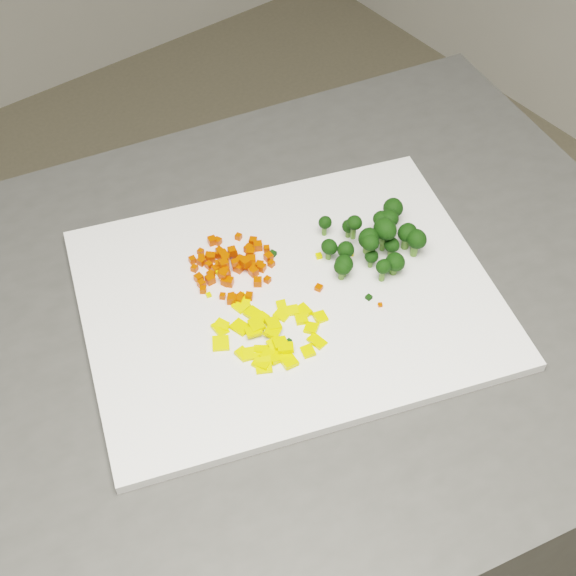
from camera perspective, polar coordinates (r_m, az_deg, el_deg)
counter_block at (r=1.30m, az=-1.91°, el=-14.69°), size 1.16×0.93×0.90m
cutting_board at (r=0.93m, az=0.00°, el=-0.65°), size 0.56×0.50×0.01m
carrot_pile at (r=0.94m, az=-4.08°, el=1.93°), size 0.10×0.10×0.03m
pepper_pile at (r=0.88m, az=-1.19°, el=-3.05°), size 0.12×0.12×0.02m
broccoli_pile at (r=0.96m, az=5.55°, el=3.86°), size 0.12×0.12×0.06m
carrot_cube_0 at (r=0.94m, az=-6.17°, el=0.29°), size 0.01×0.01×0.01m
carrot_cube_1 at (r=0.95m, az=-3.63°, el=1.88°), size 0.01×0.01×0.01m
carrot_cube_2 at (r=0.93m, az=-6.06°, el=-0.12°), size 0.01×0.01×0.01m
carrot_cube_3 at (r=0.94m, az=-6.37°, el=0.71°), size 0.01×0.01×0.01m
carrot_cube_4 at (r=0.94m, az=-4.61°, el=1.02°), size 0.01×0.01×0.01m
carrot_cube_5 at (r=0.95m, az=-2.01°, el=1.64°), size 0.01×0.01×0.01m
carrot_cube_6 at (r=0.92m, az=-3.52°, el=-0.83°), size 0.01×0.01×0.01m
carrot_cube_7 at (r=0.98m, az=-5.42°, el=3.37°), size 0.01×0.01×0.01m
carrot_cube_8 at (r=0.94m, az=-3.05°, el=1.83°), size 0.01×0.01×0.01m
carrot_cube_9 at (r=0.92m, az=-4.01°, el=-0.62°), size 0.01×0.01×0.01m
carrot_cube_10 at (r=0.96m, az=-4.00°, el=2.63°), size 0.01×0.01×0.01m
carrot_cube_11 at (r=0.95m, az=-4.92°, el=1.63°), size 0.01×0.01×0.01m
carrot_cube_12 at (r=0.94m, az=-4.48°, el=0.46°), size 0.01×0.01×0.01m
carrot_cube_13 at (r=0.96m, az=-6.18°, el=1.89°), size 0.01×0.01×0.01m
carrot_cube_14 at (r=0.96m, az=-5.65°, el=1.63°), size 0.01×0.01×0.01m
carrot_cube_15 at (r=0.98m, az=-2.50°, el=3.33°), size 0.01×0.01×0.01m
carrot_cube_16 at (r=0.94m, az=-4.22°, el=0.43°), size 0.01×0.01×0.01m
carrot_cube_17 at (r=0.98m, az=-5.02°, el=3.33°), size 0.01×0.01×0.01m
carrot_cube_18 at (r=0.97m, az=-3.82°, el=2.37°), size 0.01×0.01×0.01m
carrot_cube_19 at (r=0.97m, az=-1.53°, el=2.81°), size 0.01×0.01×0.01m
carrot_cube_20 at (r=0.94m, az=-4.36°, el=0.78°), size 0.01×0.01×0.01m
carrot_cube_21 at (r=0.93m, az=-2.17°, el=0.44°), size 0.01×0.01×0.01m
carrot_cube_22 at (r=0.94m, az=-5.51°, el=0.86°), size 0.01×0.01×0.01m
carrot_cube_23 at (r=0.92m, az=-4.03°, el=-0.80°), size 0.01×0.01×0.01m
carrot_cube_24 at (r=0.96m, az=-4.62°, el=2.35°), size 0.01×0.01×0.01m
carrot_cube_25 at (r=0.95m, az=-2.62°, el=1.64°), size 0.01×0.01×0.01m
carrot_cube_26 at (r=0.99m, az=-3.54°, el=3.66°), size 0.01×0.01×0.01m
carrot_cube_27 at (r=0.95m, az=-3.53°, el=1.46°), size 0.01×0.01×0.01m
carrot_cube_28 at (r=0.95m, az=-1.19°, el=1.74°), size 0.01×0.01×0.01m
carrot_cube_29 at (r=0.94m, az=-4.46°, el=1.34°), size 0.01×0.01×0.01m
carrot_cube_30 at (r=0.95m, az=-2.60°, el=1.53°), size 0.01×0.01×0.01m
carrot_cube_31 at (r=0.95m, az=-4.46°, el=2.14°), size 0.01×0.01×0.01m
carrot_cube_32 at (r=0.94m, az=-4.58°, el=1.71°), size 0.01×0.01×0.01m
carrot_cube_33 at (r=0.95m, az=-4.60°, el=1.35°), size 0.01×0.01×0.01m
carrot_cube_34 at (r=0.92m, az=-3.38°, el=-0.57°), size 0.01×0.01×0.01m
carrot_cube_35 at (r=0.96m, az=-3.40°, el=2.04°), size 0.01×0.01×0.01m
carrot_cube_36 at (r=0.96m, az=-5.47°, el=2.19°), size 0.01×0.01×0.01m
carrot_cube_37 at (r=0.97m, az=-2.81°, el=2.80°), size 0.01×0.01×0.01m
carrot_cube_38 at (r=0.96m, az=-1.40°, el=2.21°), size 0.01×0.01×0.01m
carrot_cube_39 at (r=0.94m, az=-2.47°, el=1.17°), size 0.01×0.01×0.01m
carrot_cube_40 at (r=0.94m, az=-4.63°, el=1.63°), size 0.01×0.01×0.01m
carrot_cube_41 at (r=0.92m, az=-2.78°, el=-0.58°), size 0.01×0.01×0.01m
carrot_cube_42 at (r=0.96m, az=-4.81°, el=2.34°), size 0.01×0.01×0.01m
carrot_cube_43 at (r=0.97m, az=-6.18°, el=2.13°), size 0.01×0.01×0.01m
carrot_cube_44 at (r=0.97m, az=-6.23°, el=2.58°), size 0.01×0.01×0.01m
carrot_cube_45 at (r=0.95m, az=-5.17°, el=1.35°), size 0.01×0.01×0.01m
carrot_cube_46 at (r=0.96m, az=-2.62°, el=1.97°), size 0.01×0.01×0.01m
carrot_cube_47 at (r=0.95m, az=-5.51°, el=0.99°), size 0.01×0.01×0.01m
carrot_cube_48 at (r=0.96m, az=-6.82°, el=2.00°), size 0.01×0.01×0.01m
carrot_cube_49 at (r=0.94m, az=-3.83°, el=1.79°), size 0.01×0.01×0.01m
carrot_cube_50 at (r=0.95m, az=-4.32°, el=1.12°), size 0.01×0.01×0.01m
carrot_cube_51 at (r=0.92m, az=-4.67°, el=-0.58°), size 0.01×0.01×0.01m
carrot_cube_52 at (r=0.97m, az=-4.71°, el=2.40°), size 0.01×0.01×0.01m
carrot_cube_53 at (r=0.97m, az=-5.65°, el=2.28°), size 0.01×0.01×0.01m
carrot_cube_54 at (r=0.93m, az=-4.61°, el=0.94°), size 0.01×0.01×0.01m
carrot_cube_55 at (r=0.97m, az=-2.15°, el=3.01°), size 0.01×0.01×0.01m
carrot_cube_56 at (r=0.97m, az=-4.90°, el=2.67°), size 0.01×0.01×0.01m
carrot_cube_57 at (r=0.96m, az=-2.69°, el=2.52°), size 0.01×0.01×0.01m
carrot_cube_58 at (r=0.95m, az=-3.10°, el=1.67°), size 0.01×0.01×0.01m
carrot_cube_59 at (r=0.95m, az=-1.88°, el=1.45°), size 0.01×0.01×0.01m
carrot_cube_60 at (r=0.94m, az=-5.56°, el=0.60°), size 0.01×0.01×0.01m
carrot_cube_61 at (r=0.94m, az=-1.47°, el=0.60°), size 0.01×0.01×0.01m
carrot_cube_62 at (r=0.95m, az=-6.67°, el=1.40°), size 0.01×0.01×0.01m
pepper_chunk_0 at (r=0.87m, az=-3.23°, el=-4.71°), size 0.01×0.02×0.01m
pepper_chunk_1 at (r=0.91m, az=-2.52°, el=-1.81°), size 0.02×0.02×0.01m
pepper_chunk_2 at (r=0.87m, az=-0.99°, el=-4.91°), size 0.02×0.02×0.01m
pepper_chunk_3 at (r=0.88m, az=-2.46°, el=-3.10°), size 0.02×0.02×0.01m
pepper_chunk_4 at (r=0.89m, az=-1.07°, el=-2.58°), size 0.02×0.02×0.01m
pepper_chunk_5 at (r=0.91m, az=1.10°, el=-1.63°), size 0.02×0.02×0.01m
pepper_chunk_6 at (r=0.91m, az=0.25°, el=-1.62°), size 0.02×0.02×0.01m
pepper_chunk_7 at (r=0.90m, az=2.31°, el=-2.08°), size 0.02×0.02×0.01m
pepper_chunk_8 at (r=0.92m, az=-3.09°, el=-0.88°), size 0.02×0.02×0.01m
pepper_chunk_9 at (r=0.87m, az=-2.63°, el=-4.69°), size 0.02×0.02×0.01m
pepper_chunk_10 at (r=0.88m, az=-0.96°, el=-4.21°), size 0.01×0.02×0.01m
pepper_chunk_11 at (r=0.90m, az=-2.19°, el=-2.10°), size 0.01×0.02×0.01m
pepper_chunk_12 at (r=0.90m, az=-4.85°, el=-2.91°), size 0.01×0.02×0.01m
pepper_chunk_13 at (r=0.90m, az=0.97°, el=-2.22°), size 0.02×0.02×0.01m
pepper_chunk_14 at (r=0.90m, az=-1.84°, el=-2.13°), size 0.02×0.01×0.01m
pepper_chunk_15 at (r=0.86m, az=-1.74°, el=-5.52°), size 0.03×0.03×0.01m
pepper_chunk_16 at (r=0.89m, az=1.67°, el=-2.86°), size 0.02×0.02×0.01m
pepper_chunk_17 at (r=0.91m, az=-3.37°, el=-1.28°), size 0.02×0.02×0.01m
pepper_chunk_18 at (r=0.86m, az=-1.81°, el=-5.28°), size 0.02×0.03×0.01m
pepper_chunk_19 at (r=0.87m, az=-0.16°, el=-4.26°), size 0.02×0.02×0.01m
pepper_chunk_20 at (r=0.91m, az=-0.45°, el=-1.34°), size 0.02×0.02×0.01m
pepper_chunk_21 at (r=0.88m, az=-1.11°, el=-3.15°), size 0.02×0.02×0.01m
pepper_chunk_22 at (r=0.90m, az=-4.75°, el=-2.61°), size 0.02×0.02×0.01m
pepper_chunk_23 at (r=0.87m, az=-0.55°, el=-3.90°), size 0.02×0.02×0.01m
pepper_chunk_24 at (r=0.87m, az=0.02°, el=-5.18°), size 0.02×0.02×0.01m
pepper_chunk_25 at (r=0.87m, az=1.43°, el=-4.51°), size 0.02×0.02×0.01m
pepper_chunk_26 at (r=0.90m, az=-3.39°, el=-2.79°), size 0.02×0.02×0.01m
pepper_chunk_27 at (r=0.89m, az=-2.25°, el=-2.61°), size 0.02×0.02×0.01m
pepper_chunk_28 at (r=0.87m, az=-1.46°, el=-4.78°), size 0.02×0.01×0.01m
pepper_chunk_29 at (r=0.88m, az=-4.80°, el=-3.95°), size 0.03×0.03×0.01m
pepper_chunk_30 at (r=0.90m, az=-0.46°, el=-1.93°), size 0.02×0.02×0.00m
pepper_chunk_31 at (r=0.88m, az=2.08°, el=-3.80°), size 0.02×0.02×0.01m
pepper_chunk_32 at (r=0.90m, az=-4.73°, el=-2.74°), size 0.02×0.02×0.00m
pepper_chunk_33 at (r=0.87m, az=-1.94°, el=-4.40°), size 0.02×0.02×0.01m
broccoli_floret_0 at (r=1.01m, az=7.40°, el=5.39°), size 0.03×0.03×0.03m
broccoli_floret_1 at (r=0.97m, az=6.78°, el=3.37°), size 0.02×0.02×0.03m
broccoli_floret_2 at (r=0.94m, az=5.76°, el=2.88°), size 0.03×0.03×0.03m
broccoli_floret_3 at (r=0.95m, az=4.06°, el=2.40°), size 0.03×0.03×0.03m
broccoli_floret_4 at (r=0.96m, az=4.69°, el=4.26°), size 0.02×0.02×0.03m
broccoli_floret_5 at (r=0.95m, az=6.83°, el=3.92°), size 0.04×0.04×0.03m
broccoli_floret_6 at (r=0.98m, az=2.61°, el=4.38°), size 0.02×0.02×0.03m
broccoli_floret_7 at (r=0.94m, az=3.95°, el=1.48°), size 0.03×0.03×0.03m
broccoli_floret_8 at (r=0.96m, az=2.91°, el=2.68°), size 0.03×0.03×0.03m
broccoli_floret_9 at (r=0.98m, az=4.31°, el=4.17°), size 0.02×0.02×0.02m
broccoli_floret_10 at (r=0.99m, az=7.13°, el=4.55°), size 0.03×0.03×0.04m
broccoli_floret_11 at (r=0.97m, az=9.03°, el=3.09°), size 0.03×0.03×0.04m
broccoli_floret_12 at (r=0.99m, az=6.60°, el=4.53°), size 0.03×0.03×0.03m
broccoli_floret_13 at (r=0.94m, az=6.73°, el=1.19°), size 0.03×0.03×0.03m
broccoli_floret_14 at (r=0.97m, az=8.39°, el=3.59°), size 0.03×0.03×0.04m
broccoli_floret_15 at (r=0.95m, az=7.55°, el=1.64°), size 0.03×0.03×0.03m
broccoli_floret_16 at (r=0.95m, az=5.67°, el=3.26°), size 0.03×0.03×0.03m
broccoli_floret_17 at (r=0.95m, az=5.91°, el=2.02°), size 0.02×0.02×0.02m
broccoli_floret_18 at (r=0.97m, az=7.32°, el=2.81°), size 0.02×0.02×0.03m
broccoli_floret_19 at (r=0.97m, az=8.96°, el=3.22°), size 0.03×0.03×0.03m
broccoli_floret_20 at (r=0.94m, az=3.84°, el=1.27°), size 0.03×0.03×0.03m
stray_bit_0 at (r=0.96m, az=-3.44°, el=1.90°), size 0.01×0.01×0.01m
stray_bit_1 at (r=0.96m, az=2.20°, el=2.30°), size 0.01×0.01×0.00m
stray_bit_2 at (r=0.93m, az=5.76°, el=-0.66°), size 0.01×0.01×0.00m
stray_bit_3 at (r=0.93m, az=-5.66°, el=-0.49°), size 0.01×0.01×0.00m
stray_bit_4 at (r=0.90m, az=-2.12°, el=-2.52°), size 0.01×0.01×0.00m
stray_bit_5 at (r=0.93m, az=-3.26°, el=-0.48°), size 0.01×0.01×0.00m
stray_bit_6 at (r=0.87m, az=-1.91°, el=-4.52°), size 0.01×0.01×0.00m
stray_bit_7 at (r=0.97m, az=4.52°, el=2.48°), size 0.01×0.01×0.00m
stray_bit_8 at (r=0.88m, az=0.08°, el=-3.78°), size 0.01×0.01×0.00m
stray_bit_9 at (r=0.92m, az=6.57°, el=-1.20°), size 0.01×0.01×0.00m
stray_bit_10 at (r=0.97m, az=-1.11°, el=2.45°), size 0.01×0.01×0.01m
stray_bit_11 at (r=0.93m, az=2.20°, el=0.02°), size 0.01×0.01×0.01m
stray_bit_12 at (r=0.95m, az=-4.92°, el=1.14°), size 0.01×0.01×0.01m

